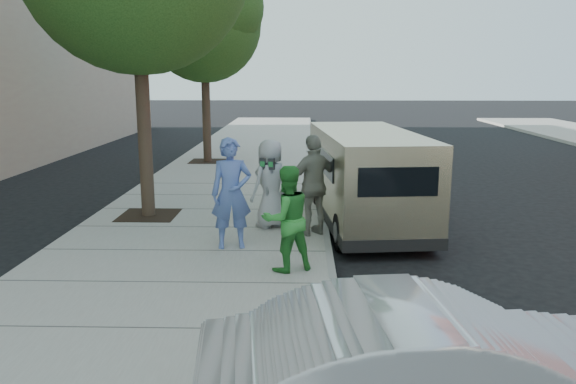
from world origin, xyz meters
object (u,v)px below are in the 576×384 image
Objects in this scene: sedan at (440,378)px; person_green_shirt at (287,219)px; tree_far at (205,19)px; person_gray_shirt at (271,184)px; person_striped_polo at (314,185)px; van at (365,176)px; parking_meter at (268,178)px; person_officer at (231,193)px.

person_green_shirt is at bearing 12.13° from sedan.
person_gray_shirt is (2.62, -8.45, -3.87)m from tree_far.
person_striped_polo reaches higher than person_green_shirt.
person_gray_shirt is at bearing -72.79° from tree_far.
van reaches higher than person_green_shirt.
person_officer reaches higher than parking_meter.
tree_far is 9.67m from van.
tree_far is 9.65m from person_gray_shirt.
person_gray_shirt is at bearing -162.79° from van.
parking_meter is at bearing -50.58° from person_striped_polo.
person_officer is 1.51m from person_green_shirt.
tree_far is at bearing 123.22° from parking_meter.
person_officer is 1.02× the size of person_striped_polo.
sedan is at bearing 60.94° from person_gray_shirt.
person_officer is (-2.35, 5.14, 0.45)m from sedan.
person_striped_polo is (3.45, -8.95, -3.79)m from tree_far.
parking_meter is 0.73× the size of person_officer.
person_green_shirt is (-1.55, -3.31, -0.08)m from van.
sedan is at bearing -75.47° from person_officer.
parking_meter is 0.80× the size of person_gray_shirt.
person_green_shirt reaches higher than sedan.
person_striped_polo is (0.84, -0.50, 0.08)m from person_gray_shirt.
van is 1.36× the size of sedan.
van is 3.33m from person_officer.
person_officer is 1.67m from person_striped_polo.
parking_meter is 2.38m from person_green_shirt.
person_officer is at bearing 17.76° from sedan.
parking_meter is 0.74× the size of person_striped_polo.
van is at bearing -158.58° from person_striped_polo.
sedan is 2.13× the size of person_striped_polo.
person_striped_polo is (-1.09, -1.33, 0.05)m from van.
person_gray_shirt is at bearing -60.17° from person_striped_polo.
tree_far is at bearing -98.04° from person_striped_polo.
person_gray_shirt is (0.05, 0.16, -0.14)m from parking_meter.
person_gray_shirt is at bearing 8.32° from sedan.
person_green_shirt reaches higher than parking_meter.
person_striped_polo is at bearing 1.89° from sedan.
parking_meter is 0.95m from person_striped_polo.
person_striped_polo is at bearing 104.78° from person_gray_shirt.
person_green_shirt is (0.43, -2.34, -0.19)m from parking_meter.
person_green_shirt is at bearing 47.95° from person_striped_polo.
parking_meter is at bearing -159.53° from van.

